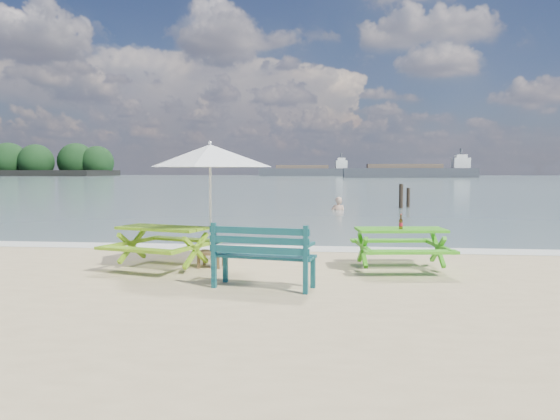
# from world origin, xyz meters

# --- Properties ---
(sea) EXTENTS (300.00, 300.00, 0.00)m
(sea) POSITION_xyz_m (0.00, 85.00, 0.00)
(sea) COLOR slate
(sea) RESTS_ON ground
(foam_strip) EXTENTS (22.00, 0.90, 0.01)m
(foam_strip) POSITION_xyz_m (0.00, 4.60, 0.01)
(foam_strip) COLOR silver
(foam_strip) RESTS_ON ground
(picnic_table_left) EXTENTS (2.04, 2.16, 0.76)m
(picnic_table_left) POSITION_xyz_m (-1.89, 1.90, 0.37)
(picnic_table_left) COLOR #6B9D17
(picnic_table_left) RESTS_ON ground
(picnic_table_right) EXTENTS (1.77, 1.92, 0.74)m
(picnic_table_right) POSITION_xyz_m (2.40, 2.25, 0.36)
(picnic_table_right) COLOR #3A9D17
(picnic_table_right) RESTS_ON ground
(park_bench) EXTENTS (1.62, 0.80, 0.95)m
(park_bench) POSITION_xyz_m (0.17, 0.47, 0.29)
(park_bench) COLOR #104146
(park_bench) RESTS_ON ground
(side_table) EXTENTS (0.47, 0.47, 0.30)m
(side_table) POSITION_xyz_m (-1.04, 2.09, 0.15)
(side_table) COLOR brown
(side_table) RESTS_ON ground
(patio_umbrella) EXTENTS (2.35, 2.35, 2.25)m
(patio_umbrella) POSITION_xyz_m (-1.04, 2.09, 2.04)
(patio_umbrella) COLOR silver
(patio_umbrella) RESTS_ON ground
(beer_bottle) EXTENTS (0.07, 0.07, 0.26)m
(beer_bottle) POSITION_xyz_m (2.39, 2.16, 0.83)
(beer_bottle) COLOR brown
(beer_bottle) RESTS_ON picnic_table_right
(swimmer) EXTENTS (0.69, 0.48, 1.81)m
(swimmer) POSITION_xyz_m (1.21, 16.78, -0.33)
(swimmer) COLOR tan
(swimmer) RESTS_ON ground
(mooring_pilings) EXTENTS (0.57, 0.77, 1.33)m
(mooring_pilings) POSITION_xyz_m (4.26, 18.33, 0.42)
(mooring_pilings) COLOR black
(mooring_pilings) RESTS_ON ground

